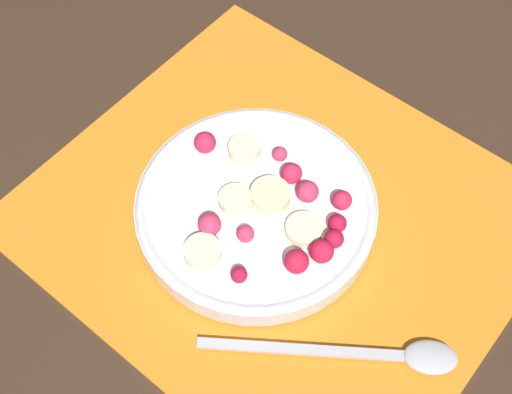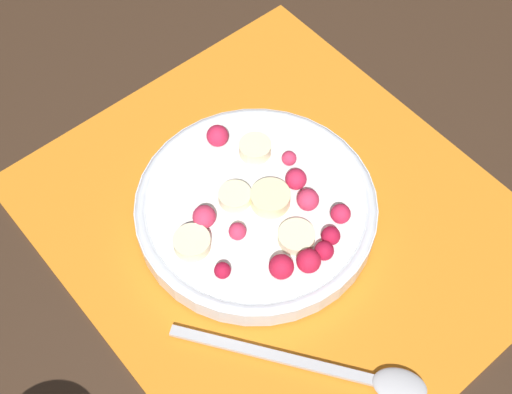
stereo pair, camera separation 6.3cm
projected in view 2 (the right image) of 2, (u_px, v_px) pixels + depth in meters
name	position (u px, v px, depth m)	size (l,w,h in m)	color
ground_plane	(280.00, 222.00, 0.66)	(3.00, 3.00, 0.00)	#382619
placemat	(280.00, 220.00, 0.66)	(0.43, 0.38, 0.01)	orange
fruit_bowl	(257.00, 207.00, 0.65)	(0.22, 0.22, 0.05)	silver
spoon	(351.00, 374.00, 0.58)	(0.19, 0.14, 0.01)	#B2B2B7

